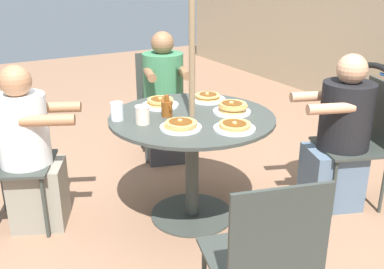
% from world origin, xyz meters
% --- Properties ---
extents(ground_plane, '(12.00, 12.00, 0.00)m').
position_xyz_m(ground_plane, '(0.00, 0.00, 0.00)').
color(ground_plane, '#8C664C').
extents(patio_table, '(1.08, 1.08, 0.74)m').
position_xyz_m(patio_table, '(0.00, 0.00, 0.56)').
color(patio_table, '#383D38').
rests_on(patio_table, ground).
extents(umbrella_pole, '(0.04, 0.04, 2.25)m').
position_xyz_m(umbrella_pole, '(0.00, 0.00, 1.12)').
color(umbrella_pole, '#846B4C').
rests_on(umbrella_pole, ground).
extents(patio_chair_north, '(0.54, 0.54, 0.90)m').
position_xyz_m(patio_chair_north, '(-1.17, 0.35, 0.51)').
color(patio_chair_north, '#333833').
rests_on(patio_chair_north, ground).
extents(diner_north, '(0.53, 0.46, 1.13)m').
position_xyz_m(diner_north, '(-1.01, 0.30, 0.51)').
color(diner_north, '#3D3D42').
rests_on(diner_north, ground).
extents(patio_chair_east, '(0.57, 0.57, 0.90)m').
position_xyz_m(patio_chair_east, '(-0.51, -1.11, 0.51)').
color(patio_chair_east, '#333833').
rests_on(patio_chair_east, ground).
extents(diner_east, '(0.49, 0.57, 1.09)m').
position_xyz_m(diner_east, '(-0.44, -0.95, 0.50)').
color(diner_east, gray).
rests_on(diner_east, ground).
extents(patio_chair_south, '(0.53, 0.53, 0.90)m').
position_xyz_m(patio_chair_south, '(1.18, -0.33, 0.51)').
color(patio_chair_south, '#333833').
rests_on(patio_chair_south, ground).
extents(patio_chair_west, '(0.55, 0.55, 0.90)m').
position_xyz_m(patio_chair_west, '(0.42, 1.15, 0.51)').
color(patio_chair_west, '#333833').
rests_on(patio_chair_west, ground).
extents(diner_west, '(0.49, 0.57, 1.10)m').
position_xyz_m(diner_west, '(0.36, 0.98, 0.50)').
color(diner_west, slate).
rests_on(diner_west, ground).
extents(pancake_plate_a, '(0.25, 0.25, 0.06)m').
position_xyz_m(pancake_plate_a, '(-0.29, -0.08, 0.76)').
color(pancake_plate_a, white).
rests_on(pancake_plate_a, patio_table).
extents(pancake_plate_b, '(0.25, 0.25, 0.08)m').
position_xyz_m(pancake_plate_b, '(0.07, 0.26, 0.77)').
color(pancake_plate_b, white).
rests_on(pancake_plate_b, patio_table).
extents(pancake_plate_c, '(0.25, 0.25, 0.06)m').
position_xyz_m(pancake_plate_c, '(0.17, -0.18, 0.76)').
color(pancake_plate_c, white).
rests_on(pancake_plate_c, patio_table).
extents(pancake_plate_d, '(0.25, 0.25, 0.06)m').
position_xyz_m(pancake_plate_d, '(-0.25, 0.27, 0.76)').
color(pancake_plate_d, white).
rests_on(pancake_plate_d, patio_table).
extents(pancake_plate_e, '(0.25, 0.25, 0.05)m').
position_xyz_m(pancake_plate_e, '(0.34, 0.09, 0.75)').
color(pancake_plate_e, white).
rests_on(pancake_plate_e, patio_table).
extents(syrup_bottle, '(0.09, 0.07, 0.14)m').
position_xyz_m(syrup_bottle, '(-0.07, -0.14, 0.79)').
color(syrup_bottle, brown).
rests_on(syrup_bottle, patio_table).
extents(coffee_cup, '(0.09, 0.09, 0.11)m').
position_xyz_m(coffee_cup, '(-0.02, -0.33, 0.79)').
color(coffee_cup, beige).
rests_on(coffee_cup, patio_table).
extents(drinking_glass_a, '(0.08, 0.08, 0.11)m').
position_xyz_m(drinking_glass_a, '(-0.17, -0.45, 0.79)').
color(drinking_glass_a, silver).
rests_on(drinking_glass_a, patio_table).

